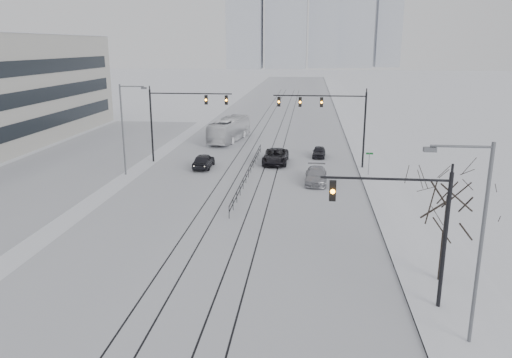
{
  "coord_description": "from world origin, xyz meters",
  "views": [
    {
      "loc": [
        5.8,
        -17.04,
        12.67
      ],
      "look_at": [
        2.05,
        17.87,
        3.2
      ],
      "focal_mm": 35.0,
      "sensor_mm": 36.0,
      "label": 1
    }
  ],
  "objects_px": {
    "sedan_nb_far": "(319,152)",
    "box_truck": "(229,130)",
    "sedan_sb_inner": "(204,161)",
    "sedan_sb_outer": "(220,137)",
    "sedan_nb_right": "(316,176)",
    "traffic_mast_near": "(412,221)",
    "sedan_nb_front": "(276,157)",
    "bare_tree": "(447,205)"
  },
  "relations": [
    {
      "from": "sedan_nb_far",
      "to": "box_truck",
      "type": "bearing_deg",
      "value": 146.67
    },
    {
      "from": "sedan_nb_far",
      "to": "box_truck",
      "type": "height_order",
      "value": "box_truck"
    },
    {
      "from": "traffic_mast_near",
      "to": "sedan_sb_outer",
      "type": "distance_m",
      "value": 45.09
    },
    {
      "from": "sedan_sb_outer",
      "to": "sedan_sb_inner",
      "type": "bearing_deg",
      "value": 104.36
    },
    {
      "from": "traffic_mast_near",
      "to": "sedan_sb_inner",
      "type": "xyz_separation_m",
      "value": [
        -16.03,
        27.56,
        -3.79
      ]
    },
    {
      "from": "bare_tree",
      "to": "sedan_nb_far",
      "type": "relative_size",
      "value": 1.7
    },
    {
      "from": "sedan_sb_outer",
      "to": "sedan_nb_right",
      "type": "xyz_separation_m",
      "value": [
        12.52,
        -18.86,
        -0.04
      ]
    },
    {
      "from": "sedan_sb_inner",
      "to": "sedan_nb_far",
      "type": "distance_m",
      "value": 13.94
    },
    {
      "from": "sedan_sb_inner",
      "to": "sedan_nb_far",
      "type": "bearing_deg",
      "value": -151.71
    },
    {
      "from": "traffic_mast_near",
      "to": "sedan_sb_inner",
      "type": "bearing_deg",
      "value": 120.17
    },
    {
      "from": "bare_tree",
      "to": "sedan_nb_far",
      "type": "bearing_deg",
      "value": 101.21
    },
    {
      "from": "sedan_sb_outer",
      "to": "box_truck",
      "type": "xyz_separation_m",
      "value": [
        1.0,
        1.38,
        0.78
      ]
    },
    {
      "from": "sedan_nb_right",
      "to": "sedan_sb_inner",
      "type": "bearing_deg",
      "value": 159.7
    },
    {
      "from": "sedan_sb_inner",
      "to": "box_truck",
      "type": "distance_m",
      "value": 15.53
    },
    {
      "from": "traffic_mast_near",
      "to": "box_truck",
      "type": "xyz_separation_m",
      "value": [
        -15.74,
        43.07,
        -3.03
      ]
    },
    {
      "from": "sedan_sb_outer",
      "to": "traffic_mast_near",
      "type": "bearing_deg",
      "value": 123.34
    },
    {
      "from": "sedan_nb_far",
      "to": "sedan_nb_front",
      "type": "bearing_deg",
      "value": -138.63
    },
    {
      "from": "bare_tree",
      "to": "sedan_nb_front",
      "type": "distance_m",
      "value": 29.78
    },
    {
      "from": "traffic_mast_near",
      "to": "sedan_nb_front",
      "type": "distance_m",
      "value": 31.84
    },
    {
      "from": "traffic_mast_near",
      "to": "sedan_nb_front",
      "type": "height_order",
      "value": "traffic_mast_near"
    },
    {
      "from": "sedan_nb_front",
      "to": "box_truck",
      "type": "height_order",
      "value": "box_truck"
    },
    {
      "from": "bare_tree",
      "to": "sedan_sb_outer",
      "type": "distance_m",
      "value": 43.33
    },
    {
      "from": "sedan_sb_outer",
      "to": "sedan_nb_front",
      "type": "distance_m",
      "value": 13.91
    },
    {
      "from": "sedan_nb_front",
      "to": "box_truck",
      "type": "distance_m",
      "value": 14.55
    },
    {
      "from": "sedan_sb_outer",
      "to": "sedan_nb_far",
      "type": "xyz_separation_m",
      "value": [
        12.97,
        -7.49,
        -0.15
      ]
    },
    {
      "from": "sedan_sb_inner",
      "to": "sedan_nb_front",
      "type": "xyz_separation_m",
      "value": [
        7.45,
        2.87,
        0.02
      ]
    },
    {
      "from": "sedan_nb_front",
      "to": "sedan_nb_right",
      "type": "relative_size",
      "value": 1.14
    },
    {
      "from": "traffic_mast_near",
      "to": "sedan_nb_far",
      "type": "relative_size",
      "value": 1.95
    },
    {
      "from": "sedan_nb_right",
      "to": "box_truck",
      "type": "distance_m",
      "value": 23.31
    },
    {
      "from": "sedan_nb_right",
      "to": "traffic_mast_near",
      "type": "bearing_deg",
      "value": -78.01
    },
    {
      "from": "sedan_sb_outer",
      "to": "sedan_nb_front",
      "type": "xyz_separation_m",
      "value": [
        8.17,
        -11.26,
        0.03
      ]
    },
    {
      "from": "sedan_sb_outer",
      "to": "sedan_nb_right",
      "type": "distance_m",
      "value": 22.64
    },
    {
      "from": "sedan_sb_outer",
      "to": "box_truck",
      "type": "bearing_deg",
      "value": -114.61
    },
    {
      "from": "bare_tree",
      "to": "sedan_nb_far",
      "type": "distance_m",
      "value": 32.04
    },
    {
      "from": "traffic_mast_near",
      "to": "box_truck",
      "type": "distance_m",
      "value": 45.96
    },
    {
      "from": "traffic_mast_near",
      "to": "sedan_nb_far",
      "type": "height_order",
      "value": "traffic_mast_near"
    },
    {
      "from": "sedan_sb_inner",
      "to": "sedan_nb_far",
      "type": "xyz_separation_m",
      "value": [
        12.25,
        6.64,
        -0.16
      ]
    },
    {
      "from": "bare_tree",
      "to": "sedan_nb_front",
      "type": "height_order",
      "value": "bare_tree"
    },
    {
      "from": "bare_tree",
      "to": "sedan_nb_right",
      "type": "relative_size",
      "value": 1.23
    },
    {
      "from": "sedan_sb_inner",
      "to": "sedan_nb_right",
      "type": "relative_size",
      "value": 0.91
    },
    {
      "from": "sedan_sb_inner",
      "to": "sedan_sb_outer",
      "type": "bearing_deg",
      "value": -87.27
    },
    {
      "from": "sedan_sb_inner",
      "to": "sedan_nb_far",
      "type": "relative_size",
      "value": 1.26
    }
  ]
}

